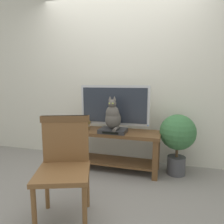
{
  "coord_description": "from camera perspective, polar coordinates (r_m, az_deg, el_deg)",
  "views": [
    {
      "loc": [
        0.73,
        -2.09,
        1.22
      ],
      "look_at": [
        -0.01,
        0.47,
        0.83
      ],
      "focal_mm": 32.26,
      "sensor_mm": 36.0,
      "label": 1
    }
  ],
  "objects": [
    {
      "name": "book_stack",
      "position": [
        2.91,
        -8.58,
        -3.73
      ],
      "size": [
        0.24,
        0.17,
        0.11
      ],
      "color": "olive",
      "rests_on": "tv_stand"
    },
    {
      "name": "cat",
      "position": [
        2.65,
        0.26,
        -1.33
      ],
      "size": [
        0.21,
        0.3,
        0.44
      ],
      "color": "#514C47",
      "rests_on": "media_box"
    },
    {
      "name": "media_box",
      "position": [
        2.71,
        0.31,
        -5.28
      ],
      "size": [
        0.36,
        0.27,
        0.05
      ],
      "color": "#2D2D30",
      "rests_on": "tv_stand"
    },
    {
      "name": "ground_plane",
      "position": [
        2.53,
        -2.88,
        -20.41
      ],
      "size": [
        12.0,
        12.0,
        0.0
      ],
      "primitive_type": "plane",
      "color": "gray"
    },
    {
      "name": "tv",
      "position": [
        2.81,
        0.71,
        1.54
      ],
      "size": [
        0.98,
        0.2,
        0.63
      ],
      "color": "#B7B7BC",
      "rests_on": "tv_stand"
    },
    {
      "name": "potted_plant",
      "position": [
        2.78,
        18.08,
        -6.57
      ],
      "size": [
        0.46,
        0.46,
        0.81
      ],
      "color": "#47474C",
      "rests_on": "ground"
    },
    {
      "name": "back_wall",
      "position": [
        3.16,
        2.82,
        11.67
      ],
      "size": [
        7.0,
        0.12,
        2.8
      ],
      "primitive_type": "cube",
      "color": "beige",
      "rests_on": "ground"
    },
    {
      "name": "tv_stand",
      "position": [
        2.84,
        0.28,
        -8.84
      ],
      "size": [
        1.29,
        0.44,
        0.55
      ],
      "color": "brown",
      "rests_on": "ground"
    },
    {
      "name": "wooden_chair",
      "position": [
        1.9,
        -13.37,
        -13.08
      ],
      "size": [
        0.58,
        0.58,
        0.91
      ],
      "color": "brown",
      "rests_on": "ground"
    }
  ]
}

